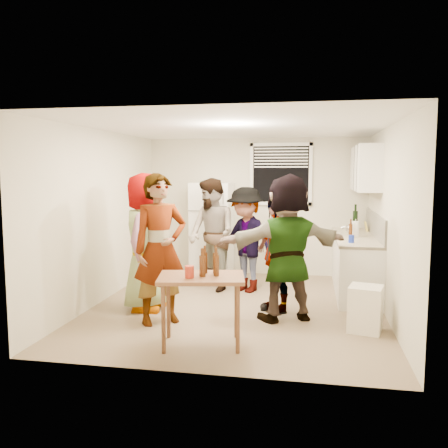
% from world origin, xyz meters
% --- Properties ---
extents(room, '(4.00, 4.50, 2.50)m').
position_xyz_m(room, '(0.00, 0.00, 0.00)').
color(room, beige).
rests_on(room, ground).
extents(window, '(1.12, 0.10, 1.06)m').
position_xyz_m(window, '(0.45, 2.21, 1.85)').
color(window, white).
rests_on(window, room).
extents(refrigerator, '(0.70, 0.70, 1.70)m').
position_xyz_m(refrigerator, '(-0.75, 1.88, 0.85)').
color(refrigerator, white).
rests_on(refrigerator, ground).
extents(counter_lower, '(0.60, 2.20, 0.86)m').
position_xyz_m(counter_lower, '(1.70, 1.15, 0.43)').
color(counter_lower, white).
rests_on(counter_lower, ground).
extents(countertop, '(0.64, 2.22, 0.04)m').
position_xyz_m(countertop, '(1.70, 1.15, 0.88)').
color(countertop, '#C2B69A').
rests_on(countertop, counter_lower).
extents(backsplash, '(0.03, 2.20, 0.36)m').
position_xyz_m(backsplash, '(1.99, 1.15, 1.08)').
color(backsplash, '#ABA89D').
rests_on(backsplash, countertop).
extents(upper_cabinets, '(0.34, 1.60, 0.70)m').
position_xyz_m(upper_cabinets, '(1.83, 1.35, 1.95)').
color(upper_cabinets, white).
rests_on(upper_cabinets, room).
extents(kettle, '(0.29, 0.27, 0.19)m').
position_xyz_m(kettle, '(1.65, 1.46, 0.90)').
color(kettle, silver).
rests_on(kettle, countertop).
extents(paper_towel, '(0.11, 0.11, 0.24)m').
position_xyz_m(paper_towel, '(1.68, 1.04, 0.90)').
color(paper_towel, white).
rests_on(paper_towel, countertop).
extents(wine_bottle, '(0.08, 0.08, 0.33)m').
position_xyz_m(wine_bottle, '(1.75, 1.91, 0.90)').
color(wine_bottle, black).
rests_on(wine_bottle, countertop).
extents(beer_bottle_counter, '(0.05, 0.05, 0.21)m').
position_xyz_m(beer_bottle_counter, '(1.60, 0.94, 0.90)').
color(beer_bottle_counter, '#47230C').
rests_on(beer_bottle_counter, countertop).
extents(blue_cup, '(0.08, 0.08, 0.11)m').
position_xyz_m(blue_cup, '(1.57, 0.40, 0.90)').
color(blue_cup, '#172BA2').
rests_on(blue_cup, countertop).
extents(picture_frame, '(0.02, 0.19, 0.16)m').
position_xyz_m(picture_frame, '(1.92, 1.78, 0.98)').
color(picture_frame, '#EACE4F').
rests_on(picture_frame, countertop).
extents(trash_bin, '(0.45, 0.45, 0.55)m').
position_xyz_m(trash_bin, '(1.67, -0.72, 0.25)').
color(trash_bin, white).
rests_on(trash_bin, ground).
extents(serving_table, '(1.02, 0.78, 0.78)m').
position_xyz_m(serving_table, '(-0.15, -1.52, 0.00)').
color(serving_table, brown).
rests_on(serving_table, ground).
extents(beer_bottle_table, '(0.06, 0.06, 0.22)m').
position_xyz_m(beer_bottle_table, '(-0.15, -1.52, 0.78)').
color(beer_bottle_table, '#47230C').
rests_on(beer_bottle_table, serving_table).
extents(red_cup, '(0.10, 0.10, 0.13)m').
position_xyz_m(red_cup, '(-0.26, -1.64, 0.78)').
color(red_cup, '#9F2816').
rests_on(red_cup, serving_table).
extents(guest_grey, '(1.90, 0.95, 0.60)m').
position_xyz_m(guest_grey, '(-1.23, -0.31, 0.00)').
color(guest_grey, '#989898').
rests_on(guest_grey, ground).
extents(guest_stripe, '(1.70, 1.91, 0.45)m').
position_xyz_m(guest_stripe, '(-0.84, -0.85, 0.00)').
color(guest_stripe, '#141933').
rests_on(guest_stripe, ground).
extents(guest_back_left, '(1.88, 1.89, 0.68)m').
position_xyz_m(guest_back_left, '(-0.55, 0.90, 0.00)').
color(guest_back_left, '#4F3323').
rests_on(guest_back_left, ground).
extents(guest_back_right, '(1.76, 1.97, 0.62)m').
position_xyz_m(guest_back_right, '(0.00, 0.91, 0.00)').
color(guest_back_right, '#45464B').
rests_on(guest_back_right, ground).
extents(guest_black, '(1.81, 1.66, 0.38)m').
position_xyz_m(guest_black, '(0.55, -0.10, 0.00)').
color(guest_black, black).
rests_on(guest_black, ground).
extents(guest_orange, '(2.37, 2.44, 0.56)m').
position_xyz_m(guest_orange, '(0.71, -0.43, 0.00)').
color(guest_orange, '#BF7F45').
rests_on(guest_orange, ground).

